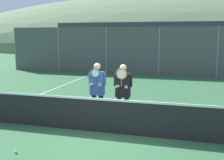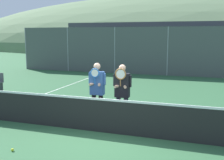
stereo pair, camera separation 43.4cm
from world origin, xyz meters
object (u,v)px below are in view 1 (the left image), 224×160
(car_center, at_px, (219,60))
(car_left_of_center, at_px, (149,58))
(player_leftmost, at_px, (97,89))
(tennis_ball_on_court, at_px, (16,152))
(player_center_left, at_px, (123,91))
(car_far_left, at_px, (86,57))

(car_center, bearing_deg, car_left_of_center, -178.19)
(player_leftmost, xyz_separation_m, tennis_ball_on_court, (-1.06, -2.56, -1.02))
(player_leftmost, distance_m, car_left_of_center, 12.81)
(player_center_left, bearing_deg, tennis_ball_on_court, -126.67)
(car_far_left, xyz_separation_m, car_left_of_center, (4.94, 0.03, 0.09))
(car_left_of_center, bearing_deg, player_leftmost, -88.45)
(player_center_left, xyz_separation_m, tennis_ball_on_court, (-1.85, -2.49, -1.01))
(car_far_left, bearing_deg, tennis_ball_on_court, -74.61)
(car_left_of_center, relative_size, car_center, 0.92)
(player_leftmost, height_order, car_left_of_center, car_left_of_center)
(car_far_left, bearing_deg, player_leftmost, -67.53)
(car_left_of_center, height_order, tennis_ball_on_court, car_left_of_center)
(player_leftmost, xyz_separation_m, player_center_left, (0.79, -0.07, -0.01))
(player_center_left, bearing_deg, car_left_of_center, 95.05)
(car_far_left, bearing_deg, car_left_of_center, 0.37)
(player_leftmost, bearing_deg, player_center_left, -5.17)
(car_left_of_center, xyz_separation_m, car_center, (4.84, 0.15, -0.08))
(player_center_left, distance_m, car_left_of_center, 12.93)
(car_far_left, bearing_deg, car_center, 1.08)
(car_far_left, relative_size, car_left_of_center, 1.13)
(player_leftmost, relative_size, car_center, 0.40)
(car_center, height_order, tennis_ball_on_court, car_center)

